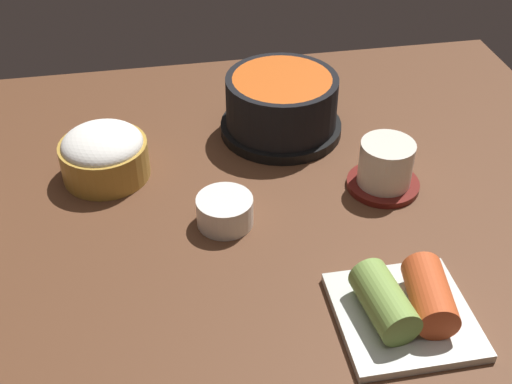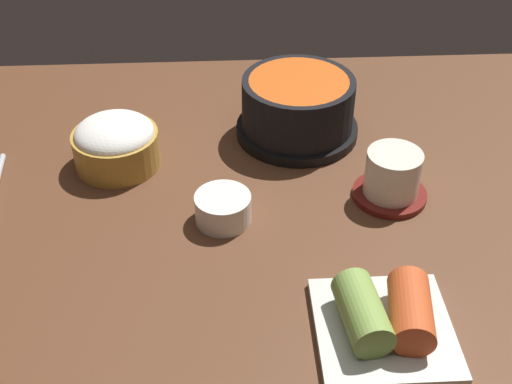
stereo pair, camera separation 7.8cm
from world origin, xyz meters
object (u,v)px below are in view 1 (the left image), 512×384
Objects in this scene: stone_pot at (281,105)px; rice_bowl at (104,153)px; kimchi_plate at (406,305)px; tea_cup_with_saucer at (386,167)px; banchan_cup_center at (225,210)px.

stone_pot is 1.53× the size of rice_bowl.
kimchi_plate is at bearing -45.90° from rice_bowl.
kimchi_plate is at bearing -103.67° from tea_cup_with_saucer.
tea_cup_with_saucer is 0.68× the size of kimchi_plate.
stone_pot is 25.19cm from rice_bowl.
banchan_cup_center is (-10.66, -18.35, -2.42)cm from stone_pot.
rice_bowl is 35.62cm from tea_cup_with_saucer.
banchan_cup_center is at bearing -41.60° from rice_bowl.
rice_bowl is at bearing 134.10° from kimchi_plate.
rice_bowl is at bearing -165.88° from stone_pot.
tea_cup_with_saucer is at bearing -14.57° from rice_bowl.
stone_pot is 2.55× the size of banchan_cup_center.
stone_pot is 36.78cm from kimchi_plate.
banchan_cup_center is (13.75, -12.21, -1.49)cm from rice_bowl.
stone_pot is at bearing 97.66° from kimchi_plate.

